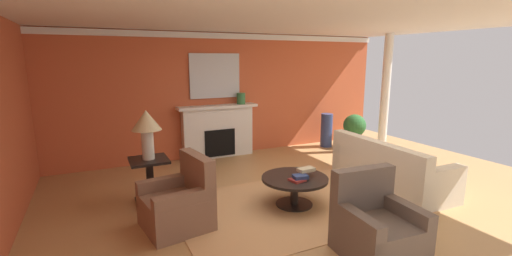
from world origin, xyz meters
name	(u,v)px	position (x,y,z in m)	size (l,w,h in m)	color
ground_plane	(299,202)	(0.00, 0.00, 0.00)	(9.86, 9.86, 0.00)	tan
wall_fireplace	(226,95)	(0.00, 3.15, 1.38)	(8.18, 0.12, 2.76)	#C65633
ceiling_panel	(292,18)	(0.00, 0.30, 2.79)	(8.18, 6.78, 0.06)	white
crown_moulding	(226,36)	(0.00, 3.07, 2.68)	(8.18, 0.08, 0.12)	white
area_rug	(294,205)	(-0.13, -0.08, 0.01)	(3.53, 2.29, 0.01)	tan
fireplace	(218,133)	(-0.29, 2.94, 0.56)	(1.80, 0.35, 1.18)	white
mantel_mirror	(215,76)	(-0.29, 3.06, 1.82)	(1.15, 0.04, 0.98)	silver
sofa	(389,171)	(1.73, -0.13, 0.30)	(0.96, 2.12, 0.85)	beige
armchair_near_window	(179,205)	(-1.87, 0.01, 0.31)	(0.91, 0.91, 0.95)	brown
armchair_facing_fireplace	(377,229)	(-0.01, -1.62, 0.31)	(0.85, 0.85, 0.95)	brown
coffee_table	(295,184)	(-0.13, -0.08, 0.34)	(1.00, 1.00, 0.45)	black
side_table	(150,178)	(-2.08, 0.98, 0.40)	(0.56, 0.56, 0.70)	black
table_lamp	(147,125)	(-2.08, 0.98, 1.22)	(0.44, 0.44, 0.75)	beige
vase_tall_corner	(326,130)	(2.49, 2.64, 0.42)	(0.29, 0.29, 0.84)	navy
vase_mantel_right	(241,99)	(0.26, 2.89, 1.31)	(0.19, 0.19, 0.25)	#33703D
book_red_cover	(297,180)	(-0.19, -0.23, 0.47)	(0.20, 0.20, 0.03)	maroon
book_art_folio	(300,177)	(-0.13, -0.23, 0.51)	(0.21, 0.15, 0.05)	navy
book_small_novel	(306,170)	(0.04, -0.12, 0.56)	(0.26, 0.15, 0.05)	tan
potted_plant	(354,128)	(3.09, 2.30, 0.49)	(0.56, 0.56, 0.83)	#BCB29E
column_white	(385,94)	(3.48, 1.74, 1.38)	(0.20, 0.20, 2.76)	white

